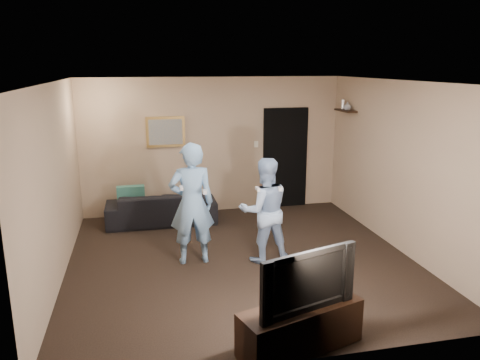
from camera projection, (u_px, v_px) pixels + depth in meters
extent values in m
plane|color=black|center=(241.00, 260.00, 6.96)|extent=(5.00, 5.00, 0.00)
cube|color=silver|center=(241.00, 82.00, 6.33)|extent=(5.00, 5.00, 0.04)
cube|color=tan|center=(213.00, 146.00, 9.01)|extent=(5.00, 0.04, 2.60)
cube|color=tan|center=(300.00, 237.00, 4.28)|extent=(5.00, 0.04, 2.60)
cube|color=tan|center=(55.00, 184.00, 6.12)|extent=(0.04, 5.00, 2.60)
cube|color=tan|center=(400.00, 167.00, 7.16)|extent=(0.04, 5.00, 2.60)
imported|color=black|center=(162.00, 208.00, 8.52)|extent=(1.98, 0.79, 0.58)
cube|color=#1B5249|center=(131.00, 199.00, 8.36)|extent=(0.49, 0.17, 0.49)
cube|color=olive|center=(166.00, 132.00, 8.73)|extent=(0.72, 0.05, 0.57)
cube|color=slate|center=(166.00, 132.00, 8.70)|extent=(0.62, 0.01, 0.47)
cube|color=black|center=(285.00, 158.00, 9.36)|extent=(0.90, 0.06, 2.00)
cube|color=silver|center=(256.00, 144.00, 9.17)|extent=(0.08, 0.02, 0.12)
cube|color=black|center=(346.00, 111.00, 8.68)|extent=(0.20, 0.60, 0.03)
imported|color=#9E9DA2|center=(347.00, 106.00, 8.60)|extent=(0.17, 0.17, 0.15)
cylinder|color=silver|center=(343.00, 104.00, 8.78)|extent=(0.06, 0.06, 0.18)
cube|color=black|center=(300.00, 327.00, 4.72)|extent=(1.37, 0.79, 0.46)
imported|color=black|center=(302.00, 277.00, 4.59)|extent=(1.09, 0.46, 0.63)
imported|color=#7DABD9|center=(192.00, 204.00, 6.69)|extent=(0.65, 0.43, 1.78)
cube|color=white|center=(181.00, 188.00, 6.38)|extent=(0.04, 0.14, 0.04)
cube|color=white|center=(205.00, 192.00, 6.46)|extent=(0.05, 0.09, 0.05)
imported|color=#9CBAE3|center=(264.00, 210.00, 6.77)|extent=(0.76, 0.59, 1.55)
cube|color=white|center=(258.00, 189.00, 6.43)|extent=(0.04, 0.14, 0.04)
cube|color=white|center=(280.00, 189.00, 6.50)|extent=(0.05, 0.09, 0.05)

